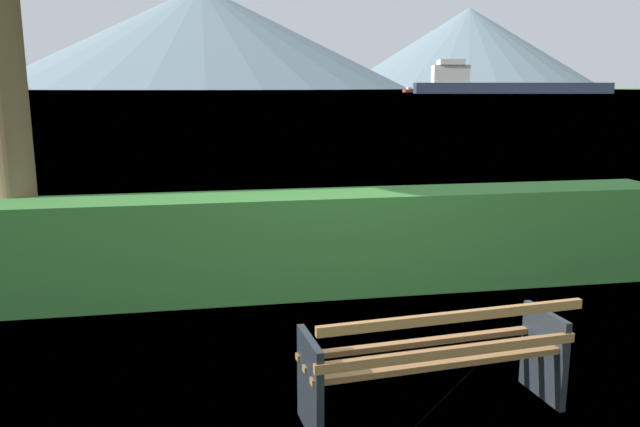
{
  "coord_description": "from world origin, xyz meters",
  "views": [
    {
      "loc": [
        -1.53,
        -3.92,
        2.3
      ],
      "look_at": [
        0.0,
        4.42,
        0.57
      ],
      "focal_mm": 35.17,
      "sensor_mm": 36.0,
      "label": 1
    }
  ],
  "objects": [
    {
      "name": "sailboat_mid",
      "position": [
        76.41,
        231.39,
        0.68
      ],
      "size": [
        5.58,
        4.13,
        1.83
      ],
      "color": "#B2332D",
      "rests_on": "water_surface"
    },
    {
      "name": "ground_plane",
      "position": [
        0.0,
        0.0,
        0.0
      ],
      "size": [
        1400.0,
        1400.0,
        0.0
      ],
      "primitive_type": "plane",
      "color": "#567A38"
    },
    {
      "name": "park_bench",
      "position": [
        0.01,
        -0.06,
        0.43
      ],
      "size": [
        1.93,
        0.75,
        0.87
      ],
      "color": "olive",
      "rests_on": "ground_plane"
    },
    {
      "name": "hedge_row",
      "position": [
        0.0,
        2.85,
        0.56
      ],
      "size": [
        7.65,
        0.78,
        1.13
      ],
      "primitive_type": "cube",
      "color": "#387A33",
      "rests_on": "ground_plane"
    },
    {
      "name": "cargo_ship_large",
      "position": [
        89.51,
        183.79,
        2.93
      ],
      "size": [
        61.41,
        18.79,
        10.47
      ],
      "color": "#2D384C",
      "rests_on": "water_surface"
    },
    {
      "name": "distant_hills",
      "position": [
        -28.08,
        569.91,
        38.35
      ],
      "size": [
        817.75,
        402.54,
        88.49
      ],
      "color": "gray",
      "rests_on": "ground_plane"
    },
    {
      "name": "water_surface",
      "position": [
        0.0,
        307.99,
        0.0
      ],
      "size": [
        620.0,
        620.0,
        0.0
      ],
      "primitive_type": "plane",
      "color": "#7A99A8",
      "rests_on": "ground_plane"
    }
  ]
}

